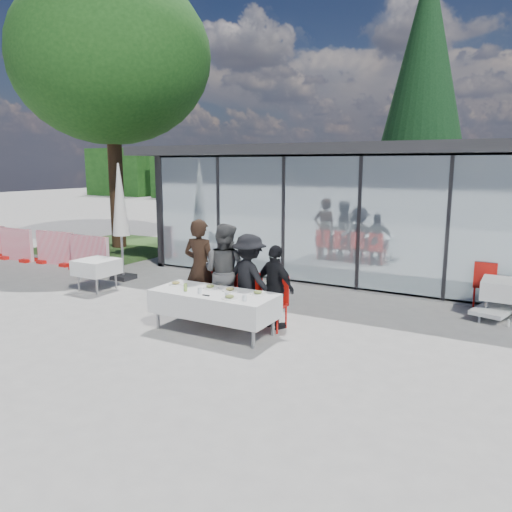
% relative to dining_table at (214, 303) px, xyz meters
% --- Properties ---
extents(ground, '(90.00, 90.00, 0.00)m').
position_rel_dining_table_xyz_m(ground, '(0.29, 0.05, -0.54)').
color(ground, '#979490').
rests_on(ground, ground).
extents(pavilion, '(14.80, 8.80, 3.44)m').
position_rel_dining_table_xyz_m(pavilion, '(2.29, 8.22, 1.61)').
color(pavilion, gray).
rests_on(pavilion, ground).
extents(treeline, '(62.50, 2.00, 4.40)m').
position_rel_dining_table_xyz_m(treeline, '(-1.71, 28.05, 1.66)').
color(treeline, '#143912').
rests_on(treeline, ground).
extents(dining_table, '(2.26, 0.96, 0.75)m').
position_rel_dining_table_xyz_m(dining_table, '(0.00, 0.00, 0.00)').
color(dining_table, silver).
rests_on(dining_table, ground).
extents(diner_a, '(0.74, 0.74, 1.93)m').
position_rel_dining_table_xyz_m(diner_a, '(-0.83, 0.75, 0.43)').
color(diner_a, black).
rests_on(diner_a, ground).
extents(diner_chair_a, '(0.44, 0.44, 0.97)m').
position_rel_dining_table_xyz_m(diner_chair_a, '(-0.83, 0.75, -0.00)').
color(diner_chair_a, red).
rests_on(diner_chair_a, ground).
extents(diner_b, '(0.94, 0.94, 1.88)m').
position_rel_dining_table_xyz_m(diner_b, '(-0.25, 0.75, 0.40)').
color(diner_b, '#505050').
rests_on(diner_b, ground).
extents(diner_chair_b, '(0.44, 0.44, 0.97)m').
position_rel_dining_table_xyz_m(diner_chair_b, '(-0.25, 0.75, -0.00)').
color(diner_chair_b, red).
rests_on(diner_chair_b, ground).
extents(diner_c, '(1.35, 1.35, 1.71)m').
position_rel_dining_table_xyz_m(diner_c, '(0.29, 0.75, 0.32)').
color(diner_c, black).
rests_on(diner_c, ground).
extents(diner_chair_c, '(0.44, 0.44, 0.97)m').
position_rel_dining_table_xyz_m(diner_chair_c, '(0.29, 0.75, -0.00)').
color(diner_chair_c, red).
rests_on(diner_chair_c, ground).
extents(diner_d, '(1.16, 1.16, 1.55)m').
position_rel_dining_table_xyz_m(diner_d, '(0.84, 0.75, 0.24)').
color(diner_d, black).
rests_on(diner_d, ground).
extents(diner_chair_d, '(0.44, 0.44, 0.97)m').
position_rel_dining_table_xyz_m(diner_chair_d, '(0.84, 0.75, -0.00)').
color(diner_chair_d, red).
rests_on(diner_chair_d, ground).
extents(plate_a, '(0.28, 0.28, 0.07)m').
position_rel_dining_table_xyz_m(plate_a, '(-0.91, 0.09, 0.24)').
color(plate_a, white).
rests_on(plate_a, dining_table).
extents(plate_b, '(0.28, 0.28, 0.07)m').
position_rel_dining_table_xyz_m(plate_b, '(-0.20, 0.19, 0.24)').
color(plate_b, white).
rests_on(plate_b, dining_table).
extents(plate_c, '(0.28, 0.28, 0.07)m').
position_rel_dining_table_xyz_m(plate_c, '(0.22, 0.19, 0.24)').
color(plate_c, white).
rests_on(plate_c, dining_table).
extents(plate_d, '(0.28, 0.28, 0.07)m').
position_rel_dining_table_xyz_m(plate_d, '(0.77, 0.23, 0.24)').
color(plate_d, white).
rests_on(plate_d, dining_table).
extents(plate_extra, '(0.28, 0.28, 0.07)m').
position_rel_dining_table_xyz_m(plate_extra, '(0.49, -0.25, 0.24)').
color(plate_extra, white).
rests_on(plate_extra, dining_table).
extents(juice_bottle, '(0.06, 0.06, 0.14)m').
position_rel_dining_table_xyz_m(juice_bottle, '(-0.46, -0.21, 0.28)').
color(juice_bottle, '#86AA47').
rests_on(juice_bottle, dining_table).
extents(drinking_glasses, '(1.00, 0.11, 0.10)m').
position_rel_dining_table_xyz_m(drinking_glasses, '(0.35, -0.23, 0.26)').
color(drinking_glasses, silver).
rests_on(drinking_glasses, dining_table).
extents(folded_eyeglasses, '(0.14, 0.03, 0.01)m').
position_rel_dining_table_xyz_m(folded_eyeglasses, '(0.04, -0.29, 0.22)').
color(folded_eyeglasses, black).
rests_on(folded_eyeglasses, dining_table).
extents(spare_table_left, '(0.86, 0.86, 0.74)m').
position_rel_dining_table_xyz_m(spare_table_left, '(-4.16, 1.19, 0.02)').
color(spare_table_left, silver).
rests_on(spare_table_left, ground).
extents(spare_table_right, '(0.86, 0.86, 0.74)m').
position_rel_dining_table_xyz_m(spare_table_right, '(4.47, 3.55, 0.02)').
color(spare_table_right, silver).
rests_on(spare_table_right, ground).
extents(spare_chair_b, '(0.44, 0.44, 0.97)m').
position_rel_dining_table_xyz_m(spare_chair_b, '(4.06, 4.11, -0.00)').
color(spare_chair_b, red).
rests_on(spare_chair_b, ground).
extents(market_umbrella, '(0.50, 0.50, 3.00)m').
position_rel_dining_table_xyz_m(market_umbrella, '(-4.41, 2.31, 1.37)').
color(market_umbrella, black).
rests_on(market_umbrella, ground).
extents(construction_barriers, '(9.40, 0.60, 1.00)m').
position_rel_dining_table_xyz_m(construction_barriers, '(-9.98, 2.72, -0.10)').
color(construction_barriers, red).
rests_on(construction_barriers, ground).
extents(lounger, '(0.93, 1.44, 0.72)m').
position_rel_dining_table_xyz_m(lounger, '(4.39, 3.61, -0.28)').
color(lounger, silver).
rests_on(lounger, ground).
extents(deciduous_tree, '(7.04, 6.40, 9.38)m').
position_rel_dining_table_xyz_m(deciduous_tree, '(-8.21, 6.05, 5.94)').
color(deciduous_tree, '#382316').
rests_on(deciduous_tree, ground).
extents(conifer_tree, '(4.00, 4.00, 10.50)m').
position_rel_dining_table_xyz_m(conifer_tree, '(0.79, 13.05, 5.45)').
color(conifer_tree, '#382316').
rests_on(conifer_tree, ground).
extents(grass_patch, '(5.00, 5.00, 0.02)m').
position_rel_dining_table_xyz_m(grass_patch, '(-8.21, 6.05, -0.53)').
color(grass_patch, '#385926').
rests_on(grass_patch, ground).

